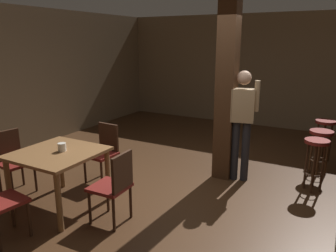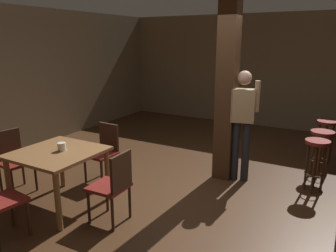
% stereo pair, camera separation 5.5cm
% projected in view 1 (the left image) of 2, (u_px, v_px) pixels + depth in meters
% --- Properties ---
extents(ground_plane, '(10.80, 10.80, 0.00)m').
position_uv_depth(ground_plane, '(198.00, 196.00, 4.67)').
color(ground_plane, '#422816').
extents(wall_back, '(8.00, 0.10, 2.80)m').
position_uv_depth(wall_back, '(272.00, 71.00, 8.13)').
color(wall_back, '#756047').
rests_on(wall_back, ground_plane).
extents(wall_left, '(0.10, 9.00, 2.80)m').
position_uv_depth(wall_left, '(5.00, 81.00, 6.17)').
color(wall_left, '#756047').
rests_on(wall_left, ground_plane).
extents(pillar, '(0.28, 0.28, 2.80)m').
position_uv_depth(pillar, '(226.00, 91.00, 5.00)').
color(pillar, '#422816').
rests_on(pillar, ground_plane).
extents(dining_table, '(1.02, 1.02, 0.77)m').
position_uv_depth(dining_table, '(58.00, 160.00, 4.23)').
color(dining_table, brown).
rests_on(dining_table, ground_plane).
extents(chair_east, '(0.43, 0.43, 0.89)m').
position_uv_depth(chair_east, '(115.00, 184.00, 3.86)').
color(chair_east, maroon).
rests_on(chair_east, ground_plane).
extents(chair_west, '(0.48, 0.48, 0.89)m').
position_uv_depth(chair_west, '(12.00, 158.00, 4.70)').
color(chair_west, maroon).
rests_on(chair_west, ground_plane).
extents(chair_north, '(0.45, 0.45, 0.89)m').
position_uv_depth(chair_north, '(104.00, 150.00, 5.07)').
color(chair_north, maroon).
rests_on(chair_north, ground_plane).
extents(napkin_cup, '(0.10, 0.10, 0.11)m').
position_uv_depth(napkin_cup, '(62.00, 147.00, 4.20)').
color(napkin_cup, silver).
rests_on(napkin_cup, dining_table).
extents(standing_person, '(0.47, 0.27, 1.72)m').
position_uv_depth(standing_person, '(242.00, 118.00, 4.97)').
color(standing_person, tan).
rests_on(standing_person, ground_plane).
extents(bar_stool_near, '(0.34, 0.34, 0.78)m').
position_uv_depth(bar_stool_near, '(316.00, 153.00, 4.71)').
color(bar_stool_near, maroon).
rests_on(bar_stool_near, ground_plane).
extents(bar_stool_mid, '(0.36, 0.36, 0.75)m').
position_uv_depth(bar_stool_mid, '(321.00, 142.00, 5.28)').
color(bar_stool_mid, maroon).
rests_on(bar_stool_mid, ground_plane).
extents(bar_stool_far, '(0.35, 0.35, 0.75)m').
position_uv_depth(bar_stool_far, '(325.00, 131.00, 5.92)').
color(bar_stool_far, maroon).
rests_on(bar_stool_far, ground_plane).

